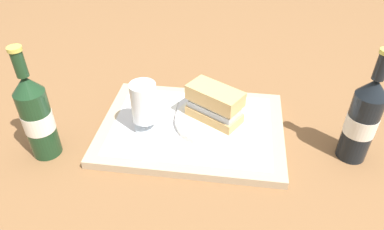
{
  "coord_description": "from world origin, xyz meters",
  "views": [
    {
      "loc": [
        -0.09,
        0.67,
        0.57
      ],
      "look_at": [
        0.0,
        0.0,
        0.05
      ],
      "focal_mm": 33.62,
      "sensor_mm": 36.0,
      "label": 1
    }
  ],
  "objects_px": {
    "plate": "(214,120)",
    "beer_glass": "(144,105)",
    "beer_bottle": "(36,116)",
    "second_bottle": "(363,119)",
    "sandwich": "(213,103)"
  },
  "relations": [
    {
      "from": "sandwich",
      "to": "second_bottle",
      "type": "relative_size",
      "value": 0.54
    },
    {
      "from": "sandwich",
      "to": "beer_glass",
      "type": "relative_size",
      "value": 1.16
    },
    {
      "from": "beer_glass",
      "to": "second_bottle",
      "type": "xyz_separation_m",
      "value": [
        -0.47,
        0.0,
        0.01
      ]
    },
    {
      "from": "plate",
      "to": "beer_bottle",
      "type": "xyz_separation_m",
      "value": [
        0.37,
        0.13,
        0.08
      ]
    },
    {
      "from": "beer_glass",
      "to": "beer_bottle",
      "type": "height_order",
      "value": "beer_bottle"
    },
    {
      "from": "sandwich",
      "to": "plate",
      "type": "bearing_deg",
      "value": -180.0
    },
    {
      "from": "beer_bottle",
      "to": "second_bottle",
      "type": "relative_size",
      "value": 1.0
    },
    {
      "from": "beer_bottle",
      "to": "second_bottle",
      "type": "bearing_deg",
      "value": -173.08
    },
    {
      "from": "sandwich",
      "to": "beer_glass",
      "type": "xyz_separation_m",
      "value": [
        0.16,
        0.05,
        0.01
      ]
    },
    {
      "from": "second_bottle",
      "to": "beer_bottle",
      "type": "bearing_deg",
      "value": 6.92
    },
    {
      "from": "beer_glass",
      "to": "plate",
      "type": "bearing_deg",
      "value": -164.35
    },
    {
      "from": "beer_bottle",
      "to": "second_bottle",
      "type": "height_order",
      "value": "same"
    },
    {
      "from": "plate",
      "to": "second_bottle",
      "type": "relative_size",
      "value": 0.71
    },
    {
      "from": "plate",
      "to": "beer_glass",
      "type": "distance_m",
      "value": 0.18
    },
    {
      "from": "plate",
      "to": "beer_glass",
      "type": "bearing_deg",
      "value": 15.65
    }
  ]
}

